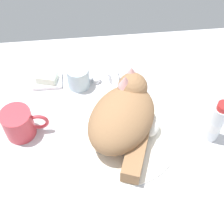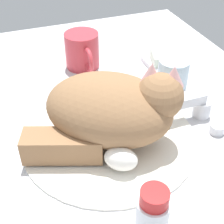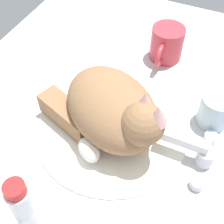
# 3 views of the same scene
# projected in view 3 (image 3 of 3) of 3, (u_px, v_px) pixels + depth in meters

# --- Properties ---
(ground_plane) EXTENTS (1.10, 0.83, 0.03)m
(ground_plane) POSITION_uv_depth(u_px,v_px,m) (112.00, 133.00, 0.68)
(ground_plane) COLOR silver
(sink_basin) EXTENTS (0.33, 0.33, 0.01)m
(sink_basin) POSITION_uv_depth(u_px,v_px,m) (112.00, 128.00, 0.66)
(sink_basin) COLOR white
(sink_basin) RESTS_ON ground_plane
(faucet) EXTENTS (0.14, 0.12, 0.06)m
(faucet) POSITION_uv_depth(u_px,v_px,m) (197.00, 152.00, 0.60)
(faucet) COLOR silver
(faucet) RESTS_ON ground_plane
(cat) EXTENTS (0.26, 0.30, 0.15)m
(cat) POSITION_uv_depth(u_px,v_px,m) (112.00, 111.00, 0.61)
(cat) COLOR #936B47
(cat) RESTS_ON sink_basin
(coffee_mug) EXTENTS (0.12, 0.08, 0.09)m
(coffee_mug) POSITION_uv_depth(u_px,v_px,m) (167.00, 44.00, 0.79)
(coffee_mug) COLOR #C63842
(coffee_mug) RESTS_ON ground_plane
(rinse_cup) EXTENTS (0.07, 0.07, 0.07)m
(rinse_cup) POSITION_uv_depth(u_px,v_px,m) (215.00, 110.00, 0.65)
(rinse_cup) COLOR silver
(rinse_cup) RESTS_ON ground_plane
(toothpaste_bottle) EXTENTS (0.04, 0.04, 0.15)m
(toothpaste_bottle) POSITION_uv_depth(u_px,v_px,m) (25.00, 210.00, 0.48)
(toothpaste_bottle) COLOR white
(toothpaste_bottle) RESTS_ON ground_plane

